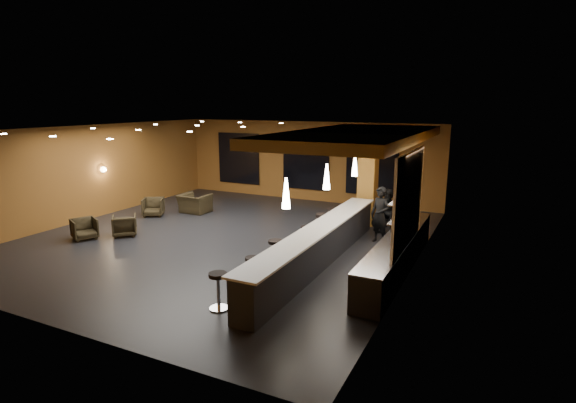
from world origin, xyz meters
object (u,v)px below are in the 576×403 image
at_px(bar_stool_1, 253,268).
at_px(staff_a, 380,215).
at_px(pendant_1, 327,177).
at_px(bar_stool_2, 275,251).
at_px(staff_c, 402,214).
at_px(bar_stool_5, 333,217).
at_px(bar_counter, 319,247).
at_px(bar_stool_3, 307,236).
at_px(prep_counter, 397,255).
at_px(armchair_b, 124,225).
at_px(bar_stool_4, 322,224).
at_px(bar_stool_0, 218,286).
at_px(pendant_0, 286,193).
at_px(column, 368,176).
at_px(staff_b, 388,212).
at_px(armchair_a, 84,229).
at_px(pendant_2, 355,165).
at_px(armchair_d, 195,203).
at_px(armchair_c, 153,207).

bearing_deg(bar_stool_1, staff_a, 68.83).
xyz_separation_m(pendant_1, bar_stool_2, (-0.91, -1.29, -1.85)).
height_order(staff_c, bar_stool_5, staff_c).
relative_size(bar_counter, bar_stool_3, 9.93).
height_order(prep_counter, armchair_b, prep_counter).
relative_size(armchair_b, bar_stool_4, 0.88).
height_order(staff_a, bar_stool_0, staff_a).
xyz_separation_m(staff_c, bar_stool_2, (-2.51, -3.75, -0.42)).
relative_size(bar_counter, staff_a, 4.51).
bearing_deg(bar_stool_3, bar_stool_1, -94.31).
bearing_deg(pendant_0, column, 90.00).
distance_m(bar_counter, staff_b, 3.72).
bearing_deg(prep_counter, column, 116.00).
distance_m(bar_counter, bar_stool_1, 2.23).
bearing_deg(bar_stool_2, prep_counter, 23.87).
relative_size(prep_counter, bar_stool_3, 7.45).
bearing_deg(bar_stool_5, staff_a, -19.58).
bearing_deg(armchair_a, pendant_0, -69.63).
height_order(staff_a, armchair_a, staff_a).
height_order(pendant_2, armchair_d, pendant_2).
height_order(bar_counter, armchair_a, bar_counter).
xyz_separation_m(bar_counter, armchair_d, (-6.68, 3.33, -0.13)).
relative_size(bar_counter, staff_c, 4.34).
bearing_deg(bar_stool_2, armchair_a, -177.29).
distance_m(bar_stool_4, bar_stool_5, 1.22).
relative_size(armchair_d, bar_stool_5, 1.48).
xyz_separation_m(pendant_1, armchair_d, (-6.68, 2.83, -1.98)).
height_order(prep_counter, column, column).
bearing_deg(bar_stool_2, pendant_0, -53.12).
relative_size(prep_counter, armchair_d, 5.31).
bearing_deg(pendant_0, bar_counter, 90.00).
relative_size(column, staff_a, 1.97).
height_order(staff_b, bar_stool_1, staff_b).
height_order(pendant_0, staff_c, pendant_0).
bearing_deg(staff_b, bar_stool_2, -100.52).
bearing_deg(staff_a, armchair_d, -161.42).
height_order(pendant_0, armchair_d, pendant_0).
bearing_deg(bar_stool_2, staff_b, 66.13).
distance_m(pendant_1, bar_stool_3, 1.96).
relative_size(armchair_b, bar_stool_0, 0.93).
distance_m(staff_b, bar_stool_4, 2.30).
height_order(bar_stool_0, bar_stool_3, bar_stool_0).
height_order(bar_counter, armchair_b, bar_counter).
distance_m(armchair_b, bar_stool_4, 6.51).
bearing_deg(pendant_1, column, 90.00).
bearing_deg(column, armchair_c, -162.86).
relative_size(bar_counter, pendant_0, 11.43).
xyz_separation_m(bar_counter, column, (0.00, 4.60, 1.25)).
relative_size(pendant_0, armchair_a, 0.94).
bearing_deg(armchair_a, bar_stool_2, -60.29).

